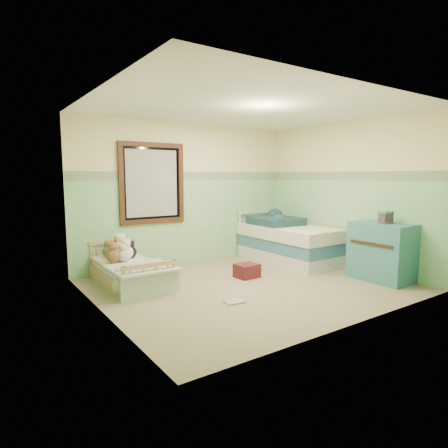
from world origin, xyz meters
TOP-DOWN VIEW (x-y plane):
  - floor at (0.00, 0.00)m, footprint 4.20×3.60m
  - ceiling at (0.00, 0.00)m, footprint 4.20×3.60m
  - wall_back at (0.00, 1.80)m, footprint 4.20×0.04m
  - wall_front at (0.00, -1.80)m, footprint 4.20×0.04m
  - wall_left at (-2.10, 0.00)m, footprint 0.04×3.60m
  - wall_right at (2.10, 0.00)m, footprint 0.04×3.60m
  - wainscot_mint at (0.00, 1.79)m, footprint 4.20×0.01m
  - border_strip at (0.00, 1.79)m, footprint 4.20×0.01m
  - window_frame at (-0.70, 1.76)m, footprint 1.16×0.06m
  - window_blinds at (-0.70, 1.77)m, footprint 0.92×0.01m
  - toddler_bed_frame at (-1.40, 1.05)m, footprint 0.76×1.53m
  - toddler_mattress at (-1.40, 1.05)m, footprint 0.70×1.46m
  - patchwork_quilt at (-1.40, 0.57)m, footprint 0.83×0.76m
  - plush_bed_brown at (-1.55, 1.55)m, footprint 0.18×0.18m
  - plush_bed_white at (-1.35, 1.55)m, footprint 0.25×0.25m
  - plush_bed_tan at (-1.50, 1.33)m, footprint 0.19×0.19m
  - plush_bed_dark at (-1.27, 1.33)m, footprint 0.18×0.18m
  - plush_floor_cream at (-1.60, 0.63)m, footprint 0.23×0.23m
  - plush_floor_tan at (-1.71, 0.52)m, footprint 0.26×0.26m
  - twin_bed_frame at (1.55, 0.80)m, footprint 0.94×1.89m
  - twin_boxspring at (1.55, 0.80)m, footprint 0.94×1.89m
  - twin_mattress at (1.55, 0.80)m, footprint 0.98×1.93m
  - teal_blanket at (1.50, 1.10)m, footprint 0.84×0.88m
  - dresser at (1.82, -0.92)m, footprint 0.55×0.87m
  - book_stack at (1.82, -0.96)m, footprint 0.20×0.16m
  - red_pillow at (0.23, 0.35)m, footprint 0.35×0.31m
  - floor_book at (-0.63, -0.51)m, footprint 0.26×0.21m
  - extra_plush_0 at (-1.45, 1.15)m, footprint 0.18×0.18m
  - extra_plush_1 at (-1.36, 1.28)m, footprint 0.21×0.21m
  - extra_plush_2 at (-1.60, 1.16)m, footprint 0.21×0.21m
  - extra_plush_3 at (-1.37, 1.60)m, footprint 0.21×0.21m

SIDE VIEW (x-z plane):
  - floor at x=0.00m, z-range -0.02..0.00m
  - floor_book at x=-0.63m, z-range 0.00..0.02m
  - toddler_bed_frame at x=-1.40m, z-range 0.00..0.20m
  - red_pillow at x=0.23m, z-range 0.00..0.21m
  - twin_bed_frame at x=1.55m, z-range 0.00..0.22m
  - plush_floor_cream at x=-1.60m, z-range 0.00..0.23m
  - plush_floor_tan at x=-1.71m, z-range 0.00..0.26m
  - toddler_mattress at x=-1.40m, z-range 0.20..0.32m
  - twin_boxspring at x=1.55m, z-range 0.22..0.44m
  - patchwork_quilt at x=-1.40m, z-range 0.32..0.35m
  - extra_plush_0 at x=-1.45m, z-range 0.32..0.49m
  - plush_bed_dark at x=-1.27m, z-range 0.32..0.50m
  - plush_bed_brown at x=-1.55m, z-range 0.32..0.50m
  - plush_bed_tan at x=-1.50m, z-range 0.32..0.50m
  - extra_plush_2 at x=-1.60m, z-range 0.32..0.52m
  - extra_plush_3 at x=-1.37m, z-range 0.32..0.52m
  - extra_plush_1 at x=-1.36m, z-range 0.32..0.53m
  - dresser at x=1.82m, z-range 0.00..0.87m
  - plush_bed_white at x=-1.35m, z-range 0.32..0.56m
  - twin_mattress at x=1.55m, z-range 0.44..0.66m
  - teal_blanket at x=1.50m, z-range 0.66..0.80m
  - wainscot_mint at x=0.00m, z-range 0.00..1.50m
  - book_stack at x=1.82m, z-range 0.87..1.05m
  - wall_back at x=0.00m, z-range 0.00..2.50m
  - wall_front at x=0.00m, z-range 0.00..2.50m
  - wall_left at x=-2.10m, z-range 0.00..2.50m
  - wall_right at x=2.10m, z-range 0.00..2.50m
  - window_blinds at x=-0.70m, z-range 0.89..2.01m
  - window_frame at x=-0.70m, z-range 0.77..2.13m
  - border_strip at x=0.00m, z-range 1.50..1.65m
  - ceiling at x=0.00m, z-range 2.50..2.52m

